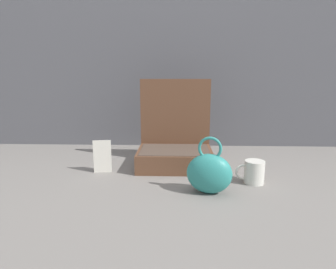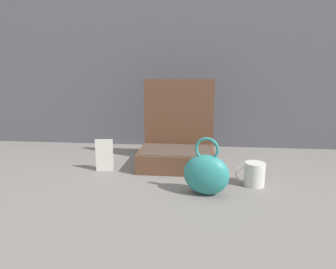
{
  "view_description": "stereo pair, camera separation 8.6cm",
  "coord_description": "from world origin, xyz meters",
  "px_view_note": "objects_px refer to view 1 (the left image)",
  "views": [
    {
      "loc": [
        0.07,
        -1.24,
        0.46
      ],
      "look_at": [
        0.03,
        -0.02,
        0.19
      ],
      "focal_mm": 30.43,
      "sensor_mm": 36.0,
      "label": 1
    },
    {
      "loc": [
        0.16,
        -1.23,
        0.46
      ],
      "look_at": [
        0.03,
        -0.02,
        0.19
      ],
      "focal_mm": 30.43,
      "sensor_mm": 36.0,
      "label": 2
    }
  ],
  "objects_px": {
    "coffee_mug": "(254,172)",
    "info_card_left": "(102,157)",
    "open_suitcase": "(175,146)",
    "teal_pouch_handbag": "(209,173)"
  },
  "relations": [
    {
      "from": "coffee_mug",
      "to": "info_card_left",
      "type": "xyz_separation_m",
      "value": [
        -0.67,
        0.11,
        0.03
      ]
    },
    {
      "from": "coffee_mug",
      "to": "info_card_left",
      "type": "bearing_deg",
      "value": 170.59
    },
    {
      "from": "open_suitcase",
      "to": "info_card_left",
      "type": "relative_size",
      "value": 2.78
    },
    {
      "from": "coffee_mug",
      "to": "info_card_left",
      "type": "height_order",
      "value": "info_card_left"
    },
    {
      "from": "coffee_mug",
      "to": "info_card_left",
      "type": "relative_size",
      "value": 0.79
    },
    {
      "from": "teal_pouch_handbag",
      "to": "open_suitcase",
      "type": "bearing_deg",
      "value": 111.48
    },
    {
      "from": "open_suitcase",
      "to": "teal_pouch_handbag",
      "type": "relative_size",
      "value": 1.9
    },
    {
      "from": "teal_pouch_handbag",
      "to": "coffee_mug",
      "type": "bearing_deg",
      "value": 28.77
    },
    {
      "from": "coffee_mug",
      "to": "info_card_left",
      "type": "distance_m",
      "value": 0.68
    },
    {
      "from": "teal_pouch_handbag",
      "to": "info_card_left",
      "type": "distance_m",
      "value": 0.52
    }
  ]
}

